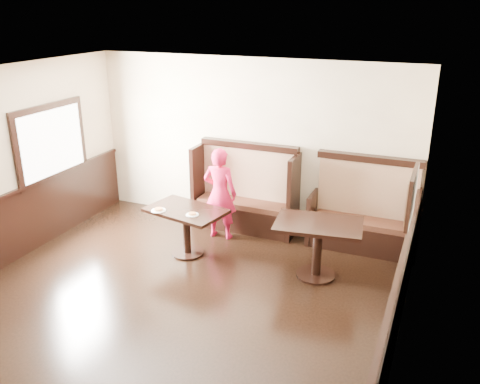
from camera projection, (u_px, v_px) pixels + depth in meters
The scene contains 9 objects.
ground at pixel (138, 336), 5.81m from camera, with size 7.00×7.00×0.00m, color black.
room_shell at pixel (125, 269), 5.93m from camera, with size 7.00×7.00×7.00m.
booth_main at pixel (246, 198), 8.47m from camera, with size 1.75×0.72×1.45m.
booth_neighbor at pixel (364, 218), 7.78m from camera, with size 1.65×0.72×1.45m.
table_main at pixel (186, 220), 7.54m from camera, with size 1.26×0.93×0.73m.
table_neighbor at pixel (318, 236), 6.89m from camera, with size 1.26×0.91×0.81m.
child at pixel (220, 194), 8.04m from camera, with size 0.55×0.36×1.50m, color #CA1541.
pizza_plate_left at pixel (159, 210), 7.42m from camera, with size 0.22×0.22×0.04m.
pizza_plate_right at pixel (192, 214), 7.27m from camera, with size 0.19×0.19×0.03m.
Camera 1 is at (2.96, -4.03, 3.59)m, focal length 38.00 mm.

